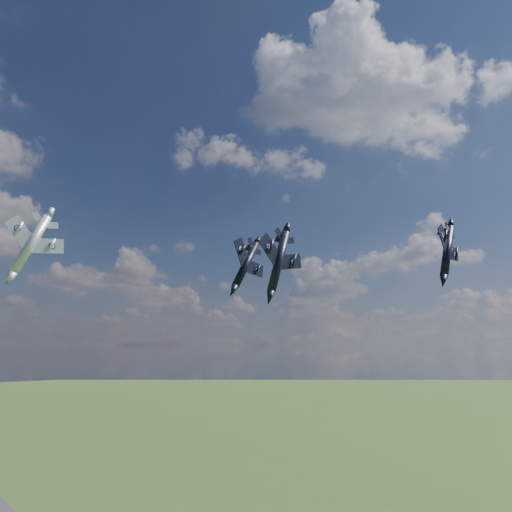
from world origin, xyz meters
TOP-DOWN VIEW (x-y plane):
  - jet_lead_navy at (2.73, 9.47)m, footprint 11.26×14.79m
  - jet_right_navy at (23.91, -7.44)m, footprint 11.81×14.68m
  - jet_high_navy at (12.72, 30.80)m, footprint 14.76×18.37m
  - jet_left_silver at (-30.41, 25.65)m, footprint 11.70×14.45m

SIDE VIEW (x-z plane):
  - jet_lead_navy at x=2.73m, z-range 78.88..85.02m
  - jet_left_silver at x=-30.41m, z-range 79.87..86.16m
  - jet_right_navy at x=23.91m, z-range 80.30..87.01m
  - jet_high_navy at x=12.72m, z-range 80.42..89.81m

